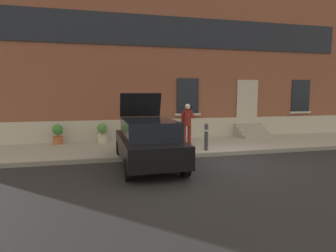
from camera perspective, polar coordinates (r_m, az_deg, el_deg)
The scene contains 11 objects.
ground_plane at distance 9.85m, azimuth 10.82°, elevation -7.16°, with size 80.00×80.00×0.00m, color #232326.
sidewalk at distance 12.38m, azimuth 5.43°, elevation -3.92°, with size 24.00×3.60×0.15m, color #99968E.
curb_edge at distance 10.68m, azimuth 8.72°, elevation -5.65°, with size 24.00×0.12×0.15m, color gray.
building_facade at distance 14.62m, azimuth 2.34°, elevation 12.07°, with size 24.00×1.52×7.50m.
entrance_stoop at distance 14.95m, azimuth 16.25°, elevation -1.13°, with size 1.48×1.28×0.64m.
hatchback_car_black at distance 9.06m, azimuth -4.01°, elevation -3.10°, with size 1.83×4.08×2.34m.
bollard_near_person at distance 10.92m, azimuth 7.71°, elevation -1.96°, with size 0.15×0.15×1.04m.
person_on_phone at distance 11.74m, azimuth 3.85°, elevation 0.83°, with size 0.51×0.47×1.75m.
planter_terracotta at distance 13.03m, azimuth -21.26°, elevation -1.46°, with size 0.44×0.44×0.86m.
planter_cream at distance 12.93m, azimuth -13.03°, elevation -1.24°, with size 0.44×0.44×0.86m.
planter_charcoal at distance 12.98m, azimuth -4.78°, elevation -1.06°, with size 0.44×0.44×0.86m.
Camera 1 is at (-4.02, -8.70, 2.31)m, focal length 30.33 mm.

